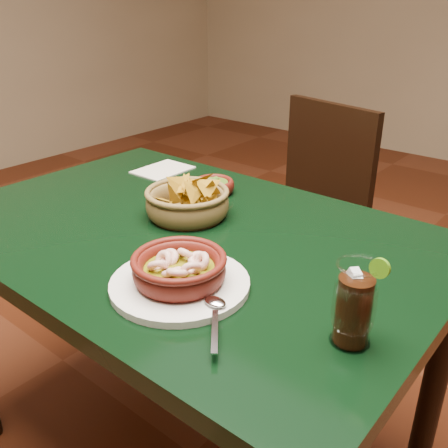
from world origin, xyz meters
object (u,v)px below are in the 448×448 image
Objects in this scene: dining_chair at (301,220)px; chip_basket at (188,202)px; shrimp_plate at (180,272)px; cola_drink at (354,305)px; dining_table at (185,265)px.

chip_basket is at bearing -85.63° from dining_chair.
shrimp_plate is 0.33m from cola_drink.
dining_table is at bearing 132.26° from shrimp_plate.
dining_chair is at bearing 106.56° from shrimp_plate.
cola_drink is at bearing -20.05° from chip_basket.
shrimp_plate is at bearing -49.20° from chip_basket.
chip_basket is (-0.04, 0.06, 0.14)m from dining_table.
cola_drink reaches higher than dining_table.
dining_table is 0.16m from chip_basket.
dining_table is 1.32× the size of dining_chair.
shrimp_plate is 0.33m from chip_basket.
cola_drink reaches higher than shrimp_plate.
shrimp_plate is (0.27, -0.90, 0.28)m from dining_chair.
shrimp_plate is 2.03× the size of cola_drink.
dining_table is 0.73m from dining_chair.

